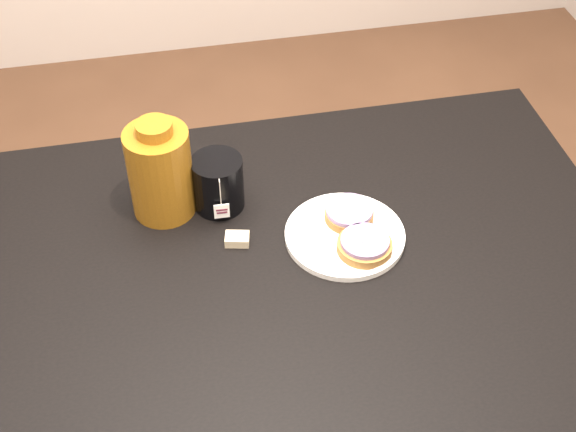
{
  "coord_description": "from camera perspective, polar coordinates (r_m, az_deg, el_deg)",
  "views": [
    {
      "loc": [
        -0.15,
        -0.98,
        1.83
      ],
      "look_at": [
        0.07,
        0.07,
        0.81
      ],
      "focal_mm": 50.0,
      "sensor_mm": 36.0,
      "label": 1
    }
  ],
  "objects": [
    {
      "name": "bagel_package",
      "position": [
        1.54,
        -9.08,
        3.18
      ],
      "size": [
        0.13,
        0.13,
        0.21
      ],
      "rotation": [
        0.0,
        0.0,
        -0.07
      ],
      "color": "#5F350C",
      "rests_on": "table"
    },
    {
      "name": "mug",
      "position": [
        1.56,
        -5.1,
        2.35
      ],
      "size": [
        0.15,
        0.11,
        0.11
      ],
      "rotation": [
        0.0,
        0.0,
        -0.03
      ],
      "color": "black",
      "rests_on": "table"
    },
    {
      "name": "table",
      "position": [
        1.53,
        -1.92,
        -6.05
      ],
      "size": [
        1.4,
        0.9,
        0.75
      ],
      "color": "black",
      "rests_on": "ground_plane"
    },
    {
      "name": "bagel_back",
      "position": [
        1.54,
        4.37,
        0.17
      ],
      "size": [
        0.13,
        0.13,
        0.03
      ],
      "color": "brown",
      "rests_on": "plate"
    },
    {
      "name": "plate",
      "position": [
        1.52,
        4.06,
        -1.32
      ],
      "size": [
        0.23,
        0.23,
        0.02
      ],
      "color": "white",
      "rests_on": "table"
    },
    {
      "name": "teabag_pouch",
      "position": [
        1.51,
        -3.63,
        -1.65
      ],
      "size": [
        0.05,
        0.04,
        0.02
      ],
      "primitive_type": "cube",
      "rotation": [
        0.0,
        0.0,
        -0.23
      ],
      "color": "#C6B793",
      "rests_on": "table"
    },
    {
      "name": "bagel_front",
      "position": [
        1.48,
        5.47,
        -2.05
      ],
      "size": [
        0.12,
        0.12,
        0.03
      ],
      "color": "brown",
      "rests_on": "plate"
    }
  ]
}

